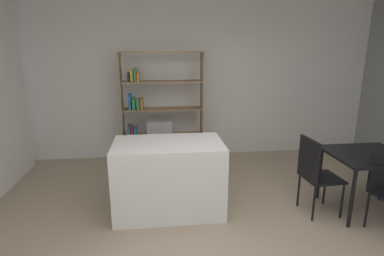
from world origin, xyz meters
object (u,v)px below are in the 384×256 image
at_px(dining_table, 368,161).
at_px(dining_chair_island_side, 315,170).
at_px(open_bookshelf, 156,115).
at_px(kitchen_island, 169,177).

height_order(dining_table, dining_chair_island_side, dining_chair_island_side).
bearing_deg(open_bookshelf, dining_table, -37.93).
relative_size(dining_table, dining_chair_island_side, 0.94).
distance_m(dining_table, dining_chair_island_side, 0.69).
bearing_deg(dining_chair_island_side, kitchen_island, 77.88).
bearing_deg(dining_chair_island_side, open_bookshelf, 40.07).
xyz_separation_m(dining_table, dining_chair_island_side, (-0.68, -0.01, -0.09)).
bearing_deg(dining_chair_island_side, dining_table, -92.75).
distance_m(open_bookshelf, dining_table, 3.29).
bearing_deg(dining_table, kitchen_island, 173.70).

